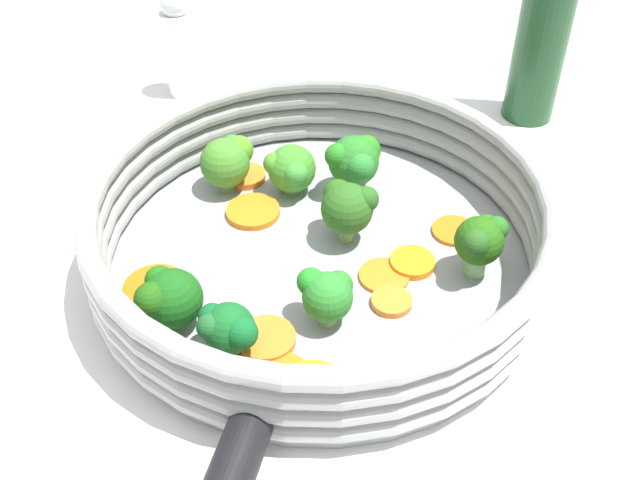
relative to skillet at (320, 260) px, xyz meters
name	(u,v)px	position (x,y,z in m)	size (l,w,h in m)	color
ground_plane	(320,266)	(0.00, 0.00, -0.01)	(4.00, 4.00, 0.00)	white
skillet	(320,260)	(0.00, 0.00, 0.00)	(0.33, 0.33, 0.01)	#939699
skillet_rim_wall	(320,223)	(0.00, 0.00, 0.04)	(0.34, 0.34, 0.06)	#989A97
skillet_rivet_left	(207,403)	(-0.08, -0.14, 0.01)	(0.01, 0.01, 0.01)	#909896
skillet_rivet_right	(312,425)	(-0.02, -0.16, 0.01)	(0.01, 0.01, 0.01)	#909995
carrot_slice_0	(253,212)	(-0.05, 0.05, 0.01)	(0.04, 0.04, 0.01)	orange
carrot_slice_1	(266,339)	(-0.04, -0.08, 0.01)	(0.04, 0.04, 0.01)	orange
carrot_slice_2	(314,391)	(-0.01, -0.13, 0.01)	(0.05, 0.05, 0.01)	orange
carrot_slice_3	(278,379)	(-0.04, -0.12, 0.01)	(0.04, 0.04, 0.00)	orange
carrot_slice_4	(155,287)	(-0.12, -0.03, 0.01)	(0.05, 0.05, 0.00)	#DF5E0F
carrot_slice_5	(246,176)	(-0.06, 0.10, 0.01)	(0.03, 0.03, 0.01)	orange
carrot_slice_6	(384,276)	(0.05, -0.03, 0.01)	(0.04, 0.04, 0.00)	orange
carrot_slice_7	(412,263)	(0.07, -0.02, 0.01)	(0.03, 0.03, 0.01)	orange
carrot_slice_8	(392,301)	(0.05, -0.06, 0.01)	(0.03, 0.03, 0.01)	orange
carrot_slice_9	(455,231)	(0.11, 0.02, 0.01)	(0.04, 0.04, 0.00)	orange
broccoli_floret_0	(169,297)	(-0.11, -0.06, 0.03)	(0.04, 0.04, 0.05)	#759A60
broccoli_floret_1	(347,206)	(0.02, 0.02, 0.04)	(0.04, 0.04, 0.05)	#779A4C
broccoli_floret_2	(325,294)	(0.00, -0.07, 0.03)	(0.04, 0.04, 0.04)	#88AA68
broccoli_floret_3	(228,160)	(-0.07, 0.09, 0.03)	(0.04, 0.04, 0.05)	#73975A
broccoli_floret_4	(481,240)	(0.11, -0.03, 0.04)	(0.04, 0.04, 0.05)	#7CAD6F
broccoli_floret_5	(355,160)	(0.03, 0.08, 0.04)	(0.05, 0.05, 0.05)	#6C9F59
broccoli_floret_6	(291,168)	(-0.02, 0.08, 0.03)	(0.04, 0.05, 0.04)	#669242
broccoli_floret_7	(228,328)	(-0.07, -0.09, 0.03)	(0.04, 0.04, 0.04)	#7A9557
salt_shaker	(179,43)	(-0.12, 0.28, 0.05)	(0.03, 0.03, 0.11)	white
oil_bottle	(548,7)	(0.22, 0.21, 0.11)	(0.05, 0.05, 0.27)	#193D1E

